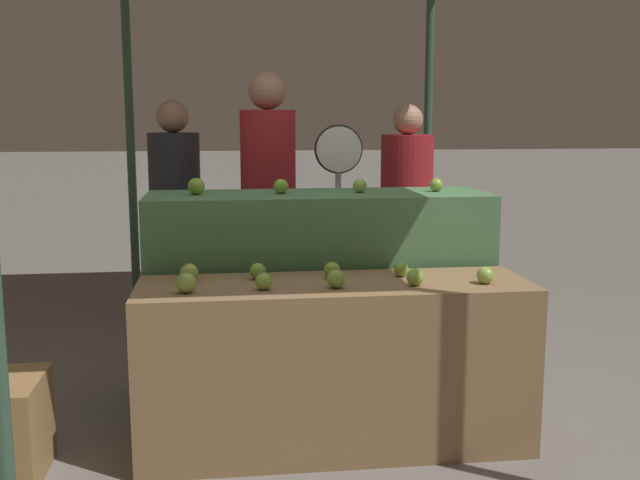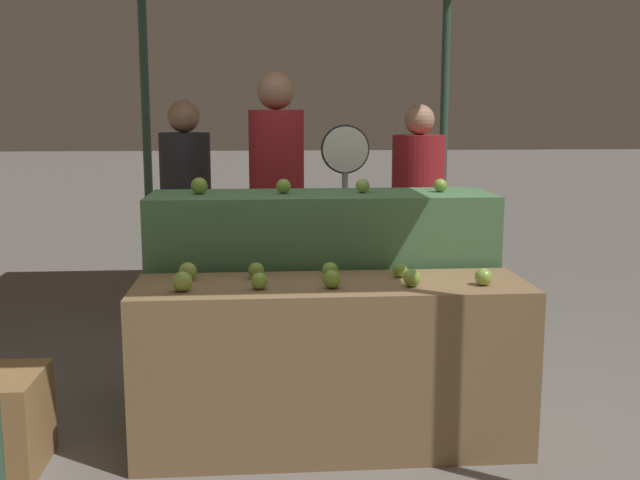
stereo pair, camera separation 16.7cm
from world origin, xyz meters
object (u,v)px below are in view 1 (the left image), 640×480
person_customer_left (175,204)px  person_customer_right (406,202)px  person_vendor_at_scale (268,192)px  produce_scale (338,192)px

person_customer_left → person_customer_right: size_ratio=1.01×
person_vendor_at_scale → person_customer_right: size_ratio=1.12×
produce_scale → person_customer_right: bearing=51.4°
person_vendor_at_scale → person_customer_right: person_vendor_at_scale is taller
produce_scale → person_customer_left: 1.23m
person_customer_left → produce_scale: bearing=121.7°
person_vendor_at_scale → person_customer_right: 1.10m
person_customer_left → person_customer_right: (1.62, 0.07, -0.02)m
produce_scale → person_customer_right: 0.99m
produce_scale → person_vendor_at_scale: 0.53m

